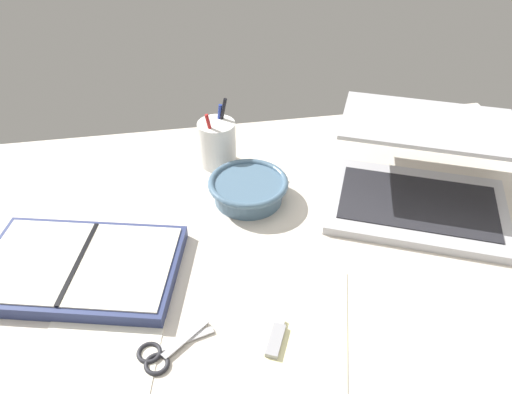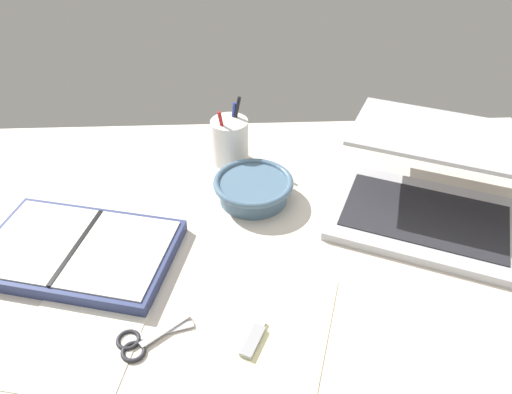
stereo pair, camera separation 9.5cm
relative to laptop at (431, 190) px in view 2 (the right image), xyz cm
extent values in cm
cube|color=beige|center=(-35.12, -12.56, -6.59)|extent=(140.00, 100.00, 2.00)
cube|color=#B7B7BC|center=(-1.58, -3.54, -4.69)|extent=(42.31, 36.90, 1.80)
cube|color=#232328|center=(-1.58, -3.54, -3.67)|extent=(35.63, 28.87, 0.24)
cube|color=#B7B7BC|center=(2.94, 6.59, 8.47)|extent=(42.29, 36.86, 3.25)
cube|color=silver|center=(2.75, 6.16, 8.42)|extent=(38.69, 33.42, 2.53)
cylinder|color=slate|center=(-35.39, 5.73, -3.44)|extent=(14.22, 14.22, 4.30)
torus|color=slate|center=(-35.39, 5.73, -1.30)|extent=(16.72, 16.72, 1.34)
cylinder|color=white|center=(-39.89, 20.36, -0.34)|extent=(8.48, 8.48, 10.50)
cylinder|color=black|center=(-38.85, 22.45, 2.74)|extent=(3.57, 2.19, 14.55)
cylinder|color=#233899|center=(-39.35, 22.63, 1.84)|extent=(2.43, 1.19, 12.87)
cylinder|color=#B21E1E|center=(-40.94, 18.28, 1.79)|extent=(2.90, 1.87, 12.75)
cube|color=navy|center=(-67.82, -9.96, -4.36)|extent=(38.74, 29.71, 2.46)
cube|color=silver|center=(-75.87, -7.93, -2.98)|extent=(20.33, 23.22, 0.30)
cube|color=silver|center=(-59.77, -11.99, -2.98)|extent=(20.33, 23.22, 0.30)
cube|color=black|center=(-67.82, -9.96, -2.83)|extent=(5.65, 19.52, 0.30)
cube|color=#B7B7BC|center=(-50.34, -27.58, -4.99)|extent=(7.79, 6.60, 0.30)
cube|color=#B7B7BC|center=(-50.34, -27.58, -5.29)|extent=(9.05, 3.47, 0.30)
torus|color=#232328|center=(-54.86, -31.22, -5.29)|extent=(3.90, 3.90, 0.70)
torus|color=#232328|center=(-55.95, -29.06, -5.29)|extent=(3.90, 3.90, 0.70)
cube|color=#F4EFB2|center=(-35.28, -29.10, -5.51)|extent=(27.80, 33.58, 0.16)
cube|color=silver|center=(-63.41, -26.23, -5.51)|extent=(22.90, 27.57, 0.16)
cube|color=#99999E|center=(-36.65, -30.35, -5.09)|extent=(4.35, 6.28, 1.00)
cube|color=silver|center=(-35.13, -27.09, -5.09)|extent=(1.60, 1.60, 0.60)
camera|label=1|loc=(-47.59, -75.79, 60.17)|focal=35.00mm
camera|label=2|loc=(-38.19, -76.80, 60.17)|focal=35.00mm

